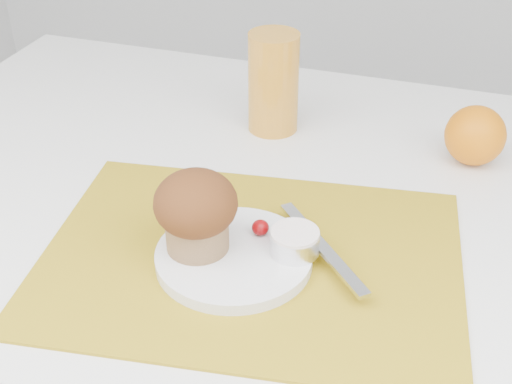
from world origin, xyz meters
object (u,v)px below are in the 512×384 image
(orange, at_px, (475,135))
(juice_glass, at_px, (273,83))
(muffin, at_px, (196,210))
(table, at_px, (270,383))
(plate, at_px, (234,257))

(orange, relative_size, juice_glass, 0.56)
(juice_glass, bearing_deg, orange, -1.51)
(juice_glass, bearing_deg, muffin, -87.65)
(orange, relative_size, muffin, 0.87)
(table, distance_m, orange, 0.51)
(orange, bearing_deg, juice_glass, 178.49)
(table, xyz_separation_m, orange, (0.24, 0.16, 0.42))
(table, distance_m, muffin, 0.48)
(plate, height_order, juice_glass, juice_glass)
(table, relative_size, juice_glass, 7.94)
(muffin, bearing_deg, orange, 49.16)
(plate, distance_m, juice_glass, 0.34)
(juice_glass, xyz_separation_m, muffin, (0.01, -0.33, -0.01))
(plate, bearing_deg, juice_glass, 99.61)
(table, xyz_separation_m, juice_glass, (-0.05, 0.17, 0.45))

